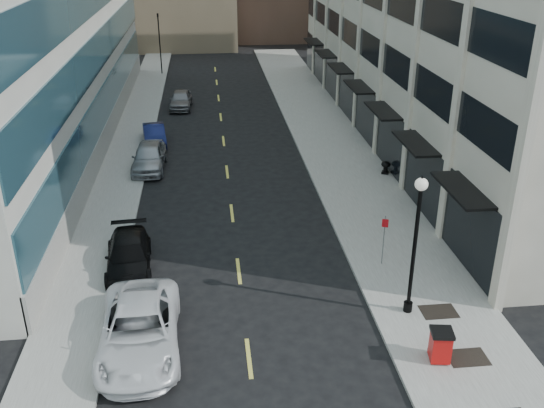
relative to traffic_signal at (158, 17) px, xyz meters
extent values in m
plane|color=black|center=(5.50, -48.00, -5.72)|extent=(160.00, 160.00, 0.00)
cube|color=gray|center=(13.00, -28.00, -5.64)|extent=(5.00, 80.00, 0.15)
cube|color=gray|center=(-1.00, -28.00, -5.64)|extent=(3.00, 80.00, 0.15)
cube|color=beige|center=(22.50, -21.00, 3.28)|extent=(14.00, 46.00, 18.00)
cube|color=black|center=(15.52, -21.00, -3.72)|extent=(0.18, 46.00, 3.60)
cube|color=black|center=(15.53, -21.00, 0.78)|extent=(0.12, 46.00, 1.80)
cube|color=beige|center=(15.50, -44.00, 3.28)|extent=(0.35, 0.60, 18.00)
cube|color=beige|center=(15.50, -38.00, 3.28)|extent=(0.35, 0.60, 18.00)
cube|color=beige|center=(15.50, -32.00, 3.28)|extent=(0.35, 0.60, 18.00)
cube|color=beige|center=(15.50, -26.00, 3.28)|extent=(0.35, 0.60, 18.00)
cube|color=beige|center=(15.50, -20.00, 3.28)|extent=(0.35, 0.60, 18.00)
cube|color=black|center=(14.85, -41.00, -1.82)|extent=(1.30, 4.00, 0.12)
cube|color=black|center=(14.85, -35.00, -1.82)|extent=(1.30, 4.00, 0.12)
cube|color=black|center=(14.85, -29.00, -1.82)|extent=(1.30, 4.00, 0.12)
cube|color=black|center=(14.85, -23.00, -1.82)|extent=(1.30, 4.00, 0.12)
cube|color=black|center=(14.85, -17.00, -1.82)|extent=(1.30, 4.00, 0.12)
cube|color=black|center=(14.85, -11.00, -1.82)|extent=(1.30, 4.00, 0.12)
cube|color=black|center=(14.85, -5.00, -1.82)|extent=(1.30, 4.00, 0.12)
cube|color=gray|center=(-2.46, -21.00, -4.82)|extent=(0.20, 46.00, 1.80)
cube|color=#274F5C|center=(-2.47, -21.00, -2.72)|extent=(0.14, 45.60, 2.40)
cube|color=#274F5C|center=(-2.47, -21.00, 0.78)|extent=(0.14, 45.60, 2.40)
cube|color=black|center=(13.10, -47.00, -5.56)|extent=(1.40, 1.00, 0.01)
cube|color=black|center=(13.10, -44.20, -5.56)|extent=(1.40, 1.00, 0.01)
cube|color=#D8CC4C|center=(5.50, -46.00, -5.71)|extent=(0.15, 2.20, 0.01)
cube|color=#D8CC4C|center=(5.50, -40.00, -5.71)|extent=(0.15, 2.20, 0.01)
cube|color=#D8CC4C|center=(5.50, -34.00, -5.71)|extent=(0.15, 2.20, 0.01)
cube|color=#D8CC4C|center=(5.50, -28.00, -5.71)|extent=(0.15, 2.20, 0.01)
cube|color=#D8CC4C|center=(5.50, -22.00, -5.71)|extent=(0.15, 2.20, 0.01)
cube|color=#D8CC4C|center=(5.50, -16.00, -5.71)|extent=(0.15, 2.20, 0.01)
cube|color=#D8CC4C|center=(5.50, -10.00, -5.71)|extent=(0.15, 2.20, 0.01)
cube|color=#D8CC4C|center=(5.50, -4.00, -5.71)|extent=(0.15, 2.20, 0.01)
cube|color=#D8CC4C|center=(5.50, 2.00, -5.71)|extent=(0.15, 2.20, 0.01)
cylinder|color=black|center=(0.00, 0.00, -2.72)|extent=(0.12, 0.12, 6.00)
imported|color=black|center=(0.00, 0.00, 0.27)|extent=(0.66, 0.66, 1.98)
imported|color=white|center=(1.68, -45.08, -4.87)|extent=(3.00, 6.16, 1.69)
imported|color=black|center=(0.70, -39.31, -5.03)|extent=(2.30, 4.90, 1.38)
imported|color=#9CA0A4|center=(0.70, -27.00, -4.89)|extent=(2.08, 4.89, 1.65)
imported|color=#141B4D|center=(0.70, -22.17, -5.04)|extent=(1.97, 4.28, 1.36)
imported|color=gray|center=(2.30, -13.00, -4.97)|extent=(1.98, 4.45, 1.49)
cube|color=#BB0D0C|center=(12.05, -47.00, -4.98)|extent=(0.76, 0.76, 1.07)
cube|color=black|center=(12.05, -47.00, -4.41)|extent=(0.86, 0.86, 0.13)
cylinder|color=black|center=(11.83, -46.65, -5.45)|extent=(0.06, 0.24, 0.24)
cylinder|color=black|center=(12.26, -46.65, -5.45)|extent=(0.06, 0.24, 0.24)
cylinder|color=black|center=(11.90, -44.00, -5.37)|extent=(0.35, 0.35, 0.39)
cylinder|color=black|center=(11.90, -44.00, -2.85)|extent=(0.15, 0.15, 5.00)
sphere|color=silver|center=(11.90, -44.00, -0.18)|extent=(0.48, 0.48, 0.48)
cone|color=black|center=(11.90, -44.00, 0.09)|extent=(0.13, 0.13, 0.20)
cylinder|color=slate|center=(11.90, -40.30, -4.39)|extent=(0.04, 0.04, 2.36)
cube|color=#A40A10|center=(11.90, -40.32, -3.55)|extent=(0.27, 0.13, 0.37)
cube|color=black|center=(15.10, -29.69, -5.51)|extent=(0.57, 0.57, 0.12)
cylinder|color=black|center=(15.10, -29.69, -5.26)|extent=(0.27, 0.27, 0.41)
ellipsoid|color=black|center=(15.10, -29.69, -4.97)|extent=(0.58, 0.58, 0.40)
camera|label=1|loc=(4.43, -63.16, 8.15)|focal=40.00mm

